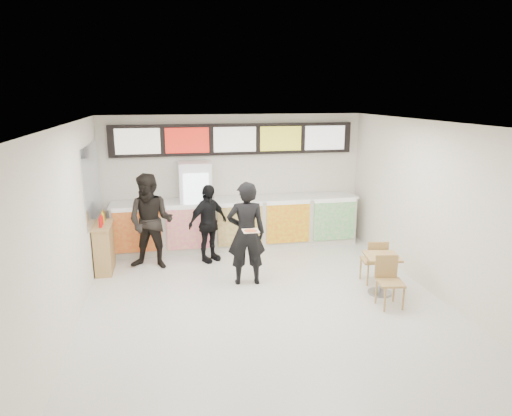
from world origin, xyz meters
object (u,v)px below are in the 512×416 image
object	(u,v)px
service_counter	(238,223)
customer_left	(151,222)
condiment_ledge	(104,247)
customer_main	(246,233)
cafe_table	(381,267)
drinks_fridge	(196,207)
customer_mid	(208,223)

from	to	relation	value
service_counter	customer_left	distance (m)	2.15
service_counter	condiment_ledge	xyz separation A→B (m)	(-2.82, -0.93, -0.08)
customer_main	cafe_table	bearing A→B (deg)	162.31
customer_left	customer_main	bearing A→B (deg)	-15.73
condiment_ledge	drinks_fridge	bearing A→B (deg)	26.72
drinks_fridge	customer_left	world-z (taller)	drinks_fridge
service_counter	customer_left	size ratio (longest dim) A/B	2.87
drinks_fridge	condiment_ledge	world-z (taller)	drinks_fridge
customer_main	customer_left	xyz separation A→B (m)	(-1.73, 1.15, 0.00)
service_counter	customer_mid	bearing A→B (deg)	-134.05
drinks_fridge	cafe_table	xyz separation A→B (m)	(3.01, -3.02, -0.51)
customer_main	customer_left	bearing A→B (deg)	-28.82
service_counter	customer_main	size ratio (longest dim) A/B	2.88
customer_mid	condiment_ledge	world-z (taller)	customer_mid
cafe_table	condiment_ledge	world-z (taller)	condiment_ledge
customer_left	customer_mid	world-z (taller)	customer_left
drinks_fridge	customer_main	xyz separation A→B (m)	(0.77, -2.10, -0.04)
customer_mid	cafe_table	bearing A→B (deg)	-71.38
drinks_fridge	cafe_table	distance (m)	4.29
service_counter	drinks_fridge	world-z (taller)	drinks_fridge
drinks_fridge	customer_main	distance (m)	2.24
cafe_table	condiment_ledge	bearing A→B (deg)	166.65
customer_mid	cafe_table	distance (m)	3.61
customer_left	cafe_table	size ratio (longest dim) A/B	1.30
customer_mid	cafe_table	size ratio (longest dim) A/B	1.10
customer_mid	cafe_table	xyz separation A→B (m)	(2.82, -2.24, -0.33)
service_counter	customer_main	world-z (taller)	customer_main
drinks_fridge	customer_mid	size ratio (longest dim) A/B	1.22
cafe_table	service_counter	bearing A→B (deg)	134.25
cafe_table	condiment_ledge	distance (m)	5.32
service_counter	customer_main	xyz separation A→B (m)	(-0.16, -2.08, 0.39)
customer_main	service_counter	bearing A→B (deg)	-89.77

